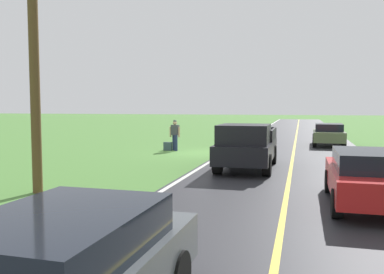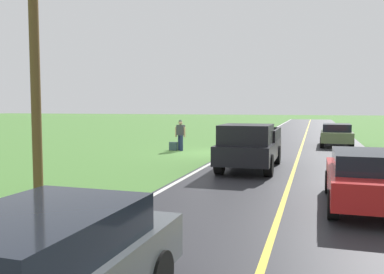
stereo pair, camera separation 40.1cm
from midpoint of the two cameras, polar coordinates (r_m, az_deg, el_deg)
name	(u,v)px [view 1 (the left image)]	position (r m, az deg, el deg)	size (l,w,h in m)	color
ground_plane	(202,153)	(21.95, 0.88, -2.22)	(200.00, 200.00, 0.00)	#4C7F38
road_surface	(293,155)	(21.30, 13.45, -2.54)	(7.51, 120.00, 0.00)	#28282D
lane_edge_line	(224,153)	(21.69, 3.95, -2.30)	(0.16, 117.60, 0.00)	silver
lane_centre_line	(293,155)	(21.30, 13.45, -2.53)	(0.14, 117.60, 0.00)	gold
hitchhiker_walking	(175,133)	(22.99, -2.89, 0.52)	(0.62, 0.53, 1.75)	navy
suitcase_carried	(168,146)	(23.14, -3.92, -1.30)	(0.20, 0.46, 0.47)	#384C56
pickup_truck_passing	(247,145)	(16.25, 7.00, -1.13)	(2.12, 5.41, 1.82)	black
sedan_mid_oncoming	(369,176)	(11.03, 22.60, -5.12)	(1.95, 4.41, 1.41)	red
sedan_near_oncoming	(329,134)	(27.17, 18.19, 0.42)	(2.01, 4.44, 1.41)	#66754C
utility_pole_roadside	(34,65)	(12.61, -22.10, 9.27)	(0.28, 0.28, 7.32)	brown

